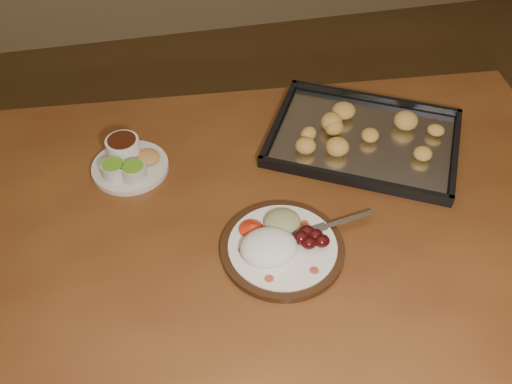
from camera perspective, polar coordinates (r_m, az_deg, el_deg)
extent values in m
plane|color=brown|center=(1.86, 2.69, -16.13)|extent=(4.00, 4.00, 0.00)
cube|color=brown|center=(1.20, -0.79, -3.41)|extent=(1.57, 1.01, 0.04)
cylinder|color=#432E14|center=(1.83, -23.93, -3.98)|extent=(0.07, 0.07, 0.71)
cylinder|color=#432E14|center=(1.90, 18.65, 0.11)|extent=(0.07, 0.07, 0.71)
cylinder|color=black|center=(1.13, 2.66, -5.68)|extent=(0.25, 0.25, 0.01)
cylinder|color=white|center=(1.13, 2.67, -5.42)|extent=(0.21, 0.21, 0.01)
ellipsoid|color=#B2422A|center=(1.07, 1.32, -8.64)|extent=(0.02, 0.02, 0.00)
ellipsoid|color=#B2422A|center=(1.09, 5.84, -7.80)|extent=(0.02, 0.02, 0.00)
ellipsoid|color=#B2422A|center=(1.16, 4.86, -3.13)|extent=(0.02, 0.02, 0.00)
ellipsoid|color=#B2422A|center=(1.12, -1.37, -5.79)|extent=(0.02, 0.02, 0.00)
ellipsoid|color=white|center=(1.10, 1.26, -5.56)|extent=(0.13, 0.11, 0.05)
ellipsoid|color=#4A0A0B|center=(1.11, 5.32, -5.10)|extent=(0.03, 0.03, 0.02)
ellipsoid|color=#4A0A0B|center=(1.13, 5.95, -4.30)|extent=(0.03, 0.03, 0.02)
ellipsoid|color=#4A0A0B|center=(1.13, 5.07, -3.99)|extent=(0.03, 0.03, 0.02)
ellipsoid|color=#4A0A0B|center=(1.12, 6.61, -4.89)|extent=(0.03, 0.03, 0.02)
ellipsoid|color=#4A0A0B|center=(1.12, 4.51, -4.56)|extent=(0.03, 0.03, 0.02)
ellipsoid|color=tan|center=(1.15, 2.63, -2.98)|extent=(0.09, 0.08, 0.03)
cone|color=red|center=(1.14, -0.37, -3.51)|extent=(0.08, 0.08, 0.02)
cube|color=silver|center=(1.18, 9.11, -2.79)|extent=(0.12, 0.03, 0.00)
cube|color=silver|center=(1.15, 6.33, -3.63)|extent=(0.03, 0.03, 0.00)
cylinder|color=silver|center=(1.14, 5.57, -4.22)|extent=(0.03, 0.01, 0.00)
cylinder|color=silver|center=(1.14, 5.45, -4.03)|extent=(0.03, 0.01, 0.00)
cylinder|color=silver|center=(1.15, 5.33, -3.83)|extent=(0.03, 0.01, 0.00)
cylinder|color=silver|center=(1.15, 5.22, -3.64)|extent=(0.03, 0.01, 0.00)
cylinder|color=silver|center=(1.32, -12.46, 2.44)|extent=(0.17, 0.17, 0.01)
cylinder|color=beige|center=(1.29, -14.01, 2.18)|extent=(0.05, 0.05, 0.03)
cylinder|color=#5BA020|center=(1.28, -14.14, 2.70)|extent=(0.05, 0.05, 0.00)
cylinder|color=beige|center=(1.28, -12.11, 2.00)|extent=(0.05, 0.05, 0.03)
cylinder|color=#5BA020|center=(1.26, -12.22, 2.52)|extent=(0.05, 0.05, 0.00)
cylinder|color=white|center=(1.33, -13.14, 4.36)|extent=(0.08, 0.08, 0.04)
cylinder|color=#351309|center=(1.32, -13.29, 5.06)|extent=(0.06, 0.06, 0.00)
ellipsoid|color=gold|center=(1.32, -10.72, 3.49)|extent=(0.05, 0.05, 0.02)
cube|color=black|center=(1.39, 10.69, 5.06)|extent=(0.53, 0.49, 0.01)
cube|color=black|center=(1.50, 11.74, 9.12)|extent=(0.38, 0.22, 0.02)
cube|color=black|center=(1.26, 9.63, 1.22)|extent=(0.38, 0.22, 0.02)
cube|color=black|center=(1.38, 19.30, 3.64)|extent=(0.16, 0.28, 0.02)
cube|color=black|center=(1.40, 2.28, 7.23)|extent=(0.16, 0.28, 0.02)
cube|color=silver|center=(1.38, 10.72, 5.24)|extent=(0.49, 0.45, 0.00)
ellipsoid|color=#E4B64F|center=(1.37, 13.03, 5.36)|extent=(0.05, 0.05, 0.03)
ellipsoid|color=#E4B64F|center=(1.40, 14.93, 5.91)|extent=(0.06, 0.06, 0.03)
ellipsoid|color=#E4B64F|center=(1.44, 12.60, 7.70)|extent=(0.06, 0.06, 0.03)
ellipsoid|color=#E4B64F|center=(1.41, 10.41, 7.28)|extent=(0.05, 0.05, 0.03)
ellipsoid|color=#E4B64F|center=(1.42, 8.79, 7.86)|extent=(0.07, 0.07, 0.03)
ellipsoid|color=#E4B64F|center=(1.38, 8.80, 6.54)|extent=(0.06, 0.06, 0.03)
ellipsoid|color=#E4B64F|center=(1.36, 6.17, 6.28)|extent=(0.06, 0.06, 0.03)
ellipsoid|color=#E4B64F|center=(1.32, 8.25, 4.34)|extent=(0.07, 0.07, 0.03)
ellipsoid|color=#E4B64F|center=(1.33, 9.65, 4.63)|extent=(0.05, 0.05, 0.03)
ellipsoid|color=#E4B64F|center=(1.31, 11.96, 3.50)|extent=(0.06, 0.06, 0.03)
ellipsoid|color=#E4B64F|center=(1.35, 12.55, 4.89)|extent=(0.06, 0.06, 0.03)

